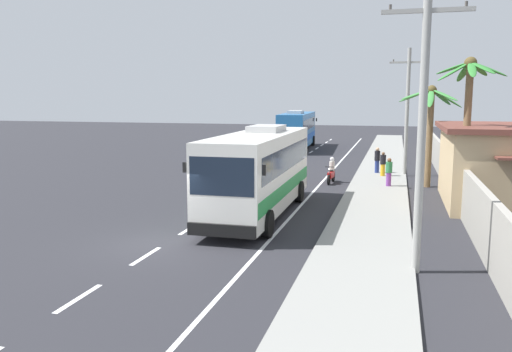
# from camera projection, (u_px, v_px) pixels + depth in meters

# --- Properties ---
(ground_plane) EXTENTS (160.00, 160.00, 0.00)m
(ground_plane) POSITION_uv_depth(u_px,v_px,m) (164.00, 245.00, 18.27)
(ground_plane) COLOR #28282D
(sidewalk_kerb) EXTENTS (3.20, 90.00, 0.14)m
(sidewalk_kerb) POSITION_uv_depth(u_px,v_px,m) (375.00, 199.00, 26.05)
(sidewalk_kerb) COLOR gray
(sidewalk_kerb) RESTS_ON ground
(lane_markings) EXTENTS (3.59, 71.00, 0.01)m
(lane_markings) POSITION_uv_depth(u_px,v_px,m) (299.00, 183.00, 31.52)
(lane_markings) COLOR white
(lane_markings) RESTS_ON ground
(boundary_wall) EXTENTS (0.24, 60.00, 2.12)m
(boundary_wall) POSITION_uv_depth(u_px,v_px,m) (449.00, 172.00, 28.75)
(boundary_wall) COLOR #9E998E
(boundary_wall) RESTS_ON ground
(coach_bus_foreground) EXTENTS (2.98, 10.63, 3.84)m
(coach_bus_foreground) POSITION_uv_depth(u_px,v_px,m) (260.00, 169.00, 22.78)
(coach_bus_foreground) COLOR silver
(coach_bus_foreground) RESTS_ON ground
(coach_bus_far_lane) EXTENTS (3.35, 11.89, 3.84)m
(coach_bus_far_lane) POSITION_uv_depth(u_px,v_px,m) (297.00, 129.00, 51.60)
(coach_bus_far_lane) COLOR #2366A8
(coach_bus_far_lane) RESTS_ON ground
(motorcycle_beside_bus) EXTENTS (0.56, 1.96, 1.56)m
(motorcycle_beside_bus) POSITION_uv_depth(u_px,v_px,m) (331.00, 172.00, 31.34)
(motorcycle_beside_bus) COLOR black
(motorcycle_beside_bus) RESTS_ON ground
(pedestrian_near_kerb) EXTENTS (0.36, 0.36, 1.53)m
(pedestrian_near_kerb) POSITION_uv_depth(u_px,v_px,m) (383.00, 164.00, 33.25)
(pedestrian_near_kerb) COLOR gold
(pedestrian_near_kerb) RESTS_ON sidewalk_kerb
(pedestrian_midwalk) EXTENTS (0.36, 0.36, 1.59)m
(pedestrian_midwalk) POSITION_uv_depth(u_px,v_px,m) (389.00, 171.00, 29.43)
(pedestrian_midwalk) COLOR #75388E
(pedestrian_midwalk) RESTS_ON sidewalk_kerb
(pedestrian_far_walk) EXTENTS (0.36, 0.36, 1.68)m
(pedestrian_far_walk) POSITION_uv_depth(u_px,v_px,m) (377.00, 159.00, 34.60)
(pedestrian_far_walk) COLOR navy
(pedestrian_far_walk) RESTS_ON sidewalk_kerb
(utility_pole_nearest) EXTENTS (2.48, 0.24, 9.08)m
(utility_pole_nearest) POSITION_uv_depth(u_px,v_px,m) (423.00, 111.00, 14.73)
(utility_pole_nearest) COLOR #9E9E99
(utility_pole_nearest) RESTS_ON ground
(utility_pole_mid) EXTENTS (2.42, 0.24, 8.20)m
(utility_pole_mid) POSITION_uv_depth(u_px,v_px,m) (407.00, 109.00, 33.62)
(utility_pole_mid) COLOR #9E9E99
(utility_pole_mid) RESTS_ON ground
(palm_nearest) EXTENTS (3.53, 3.63, 5.77)m
(palm_nearest) POSITION_uv_depth(u_px,v_px,m) (431.00, 116.00, 29.43)
(palm_nearest) COLOR brown
(palm_nearest) RESTS_ON ground
(palm_second) EXTENTS (3.07, 3.02, 6.91)m
(palm_second) POSITION_uv_depth(u_px,v_px,m) (468.00, 103.00, 23.71)
(palm_second) COLOR brown
(palm_second) RESTS_ON ground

